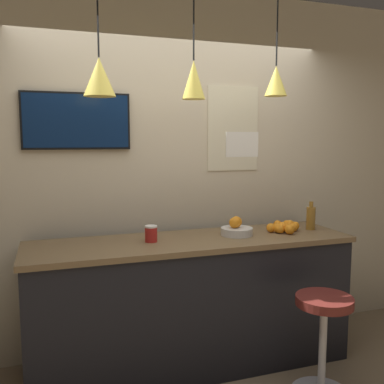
{
  "coord_description": "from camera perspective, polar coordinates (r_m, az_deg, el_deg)",
  "views": [
    {
      "loc": [
        -0.99,
        -2.17,
        1.71
      ],
      "look_at": [
        0.0,
        0.75,
        1.33
      ],
      "focal_mm": 40.0,
      "sensor_mm": 36.0,
      "label": 1
    }
  ],
  "objects": [
    {
      "name": "juice_bottle",
      "position": [
        3.62,
        15.56,
        -3.31
      ],
      "size": [
        0.07,
        0.07,
        0.23
      ],
      "color": "olive",
      "rests_on": "service_counter"
    },
    {
      "name": "wall_poster",
      "position": [
        3.65,
        5.49,
        8.41
      ],
      "size": [
        0.45,
        0.01,
        0.7
      ],
      "color": "beige"
    },
    {
      "name": "fruit_bowl",
      "position": [
        3.31,
        5.92,
        -4.86
      ],
      "size": [
        0.24,
        0.24,
        0.14
      ],
      "color": "beige",
      "rests_on": "service_counter"
    },
    {
      "name": "hanging_menu_board",
      "position": [
        2.96,
        6.71,
        6.32
      ],
      "size": [
        0.24,
        0.01,
        0.17
      ],
      "color": "white"
    },
    {
      "name": "back_wall",
      "position": [
        3.52,
        -2.3,
        2.73
      ],
      "size": [
        8.0,
        0.06,
        2.9
      ],
      "color": "beige",
      "rests_on": "ground_plane"
    },
    {
      "name": "bar_stool",
      "position": [
        3.09,
        17.11,
        -16.94
      ],
      "size": [
        0.4,
        0.4,
        0.69
      ],
      "color": "#B7B7BC",
      "rests_on": "ground_plane"
    },
    {
      "name": "service_counter",
      "position": [
        3.32,
        0.0,
        -14.54
      ],
      "size": [
        2.4,
        0.66,
        0.98
      ],
      "color": "black",
      "rests_on": "ground_plane"
    },
    {
      "name": "orange_pile",
      "position": [
        3.49,
        12.29,
        -4.57
      ],
      "size": [
        0.3,
        0.29,
        0.09
      ],
      "color": "orange",
      "rests_on": "service_counter"
    },
    {
      "name": "pendant_lamp_middle",
      "position": [
        3.08,
        0.22,
        14.78
      ],
      "size": [
        0.16,
        0.16,
        0.81
      ],
      "color": "black"
    },
    {
      "name": "spread_jar",
      "position": [
        3.09,
        -5.48,
        -5.56
      ],
      "size": [
        0.09,
        0.09,
        0.12
      ],
      "color": "red",
      "rests_on": "service_counter"
    },
    {
      "name": "pendant_lamp_right",
      "position": [
        3.35,
        11.13,
        14.38
      ],
      "size": [
        0.17,
        0.17,
        0.77
      ],
      "color": "black"
    },
    {
      "name": "pendant_lamp_left",
      "position": [
        2.94,
        -12.26,
        14.81
      ],
      "size": [
        0.21,
        0.21,
        0.81
      ],
      "color": "black"
    },
    {
      "name": "mounted_tv",
      "position": [
        3.32,
        -15.12,
        9.12
      ],
      "size": [
        0.79,
        0.04,
        0.42
      ],
      "color": "black"
    }
  ]
}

